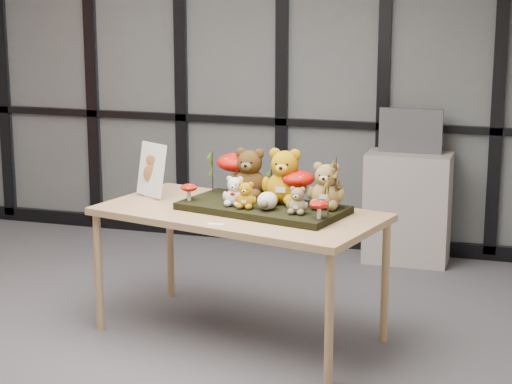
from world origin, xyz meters
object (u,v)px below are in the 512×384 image
(mushroom_front_left, at_px, (189,191))
(monitor, at_px, (411,131))
(plush_cream_hedgehog, at_px, (267,200))
(bear_beige_small, at_px, (298,199))
(sign_holder, at_px, (151,172))
(bear_white_bow, at_px, (235,189))
(mushroom_front_right, at_px, (319,209))
(bear_small_yellow, at_px, (246,193))
(bear_pooh_yellow, at_px, (285,173))
(bear_tan_back, at_px, (326,183))
(cabinet, at_px, (408,208))
(mushroom_back_left, at_px, (237,171))
(display_table, at_px, (239,221))
(diorama_tray, at_px, (263,208))
(bear_brown_medium, at_px, (250,170))
(mushroom_back_right, at_px, (298,186))

(mushroom_front_left, relative_size, monitor, 0.24)
(plush_cream_hedgehog, distance_m, mushroom_front_left, 0.54)
(bear_beige_small, bearing_deg, sign_holder, 177.66)
(bear_white_bow, bearing_deg, mushroom_front_right, -2.29)
(bear_small_yellow, bearing_deg, bear_pooh_yellow, 60.48)
(bear_tan_back, distance_m, cabinet, 1.96)
(mushroom_back_left, bearing_deg, bear_tan_back, -18.24)
(bear_white_bow, xyz_separation_m, mushroom_front_right, (0.57, -0.16, -0.04))
(cabinet, bearing_deg, bear_beige_small, -100.25)
(display_table, height_order, sign_holder, sign_holder)
(diorama_tray, relative_size, bear_brown_medium, 2.87)
(cabinet, bearing_deg, bear_brown_medium, -113.87)
(bear_pooh_yellow, distance_m, cabinet, 1.98)
(display_table, xyz_separation_m, monitor, (0.77, 1.95, 0.31))
(bear_small_yellow, relative_size, cabinet, 0.20)
(bear_tan_back, bearing_deg, mushroom_front_right, -71.72)
(bear_beige_small, distance_m, mushroom_front_left, 0.75)
(monitor, bearing_deg, bear_small_yellow, -109.11)
(diorama_tray, height_order, bear_pooh_yellow, bear_pooh_yellow)
(bear_small_yellow, xyz_separation_m, sign_holder, (-0.73, 0.27, 0.04))
(bear_small_yellow, distance_m, mushroom_front_right, 0.50)
(bear_pooh_yellow, bearing_deg, mushroom_front_right, -33.56)
(display_table, height_order, cabinet, cabinet)
(bear_white_bow, relative_size, plush_cream_hedgehog, 1.66)
(bear_white_bow, height_order, mushroom_back_left, mushroom_back_left)
(display_table, relative_size, monitor, 3.85)
(sign_holder, bearing_deg, mushroom_front_left, 0.07)
(plush_cream_hedgehog, distance_m, mushroom_back_left, 0.49)
(monitor, bearing_deg, cabinet, -90.00)
(diorama_tray, height_order, mushroom_back_right, mushroom_back_right)
(display_table, bearing_deg, bear_beige_small, -3.41)
(display_table, height_order, mushroom_back_right, mushroom_back_right)
(diorama_tray, height_order, bear_brown_medium, bear_brown_medium)
(bear_pooh_yellow, bearing_deg, plush_cream_hedgehog, -90.82)
(display_table, bearing_deg, mushroom_front_left, -165.95)
(diorama_tray, distance_m, bear_white_bow, 0.21)
(bear_tan_back, bearing_deg, display_table, -158.66)
(monitor, bearing_deg, display_table, -111.70)
(bear_brown_medium, xyz_separation_m, plush_cream_hedgehog, (0.20, -0.28, -0.11))
(bear_small_yellow, relative_size, mushroom_front_right, 1.51)
(bear_beige_small, bearing_deg, mushroom_front_left, -175.75)
(display_table, height_order, bear_brown_medium, bear_brown_medium)
(bear_tan_back, height_order, sign_holder, sign_holder)
(mushroom_front_right, xyz_separation_m, monitor, (0.22, 2.15, 0.14))
(display_table, bearing_deg, diorama_tray, 26.57)
(bear_brown_medium, relative_size, mushroom_back_right, 1.50)
(bear_small_yellow, xyz_separation_m, bear_beige_small, (0.33, -0.04, -0.00))
(bear_white_bow, distance_m, mushroom_back_right, 0.39)
(bear_white_bow, bearing_deg, bear_brown_medium, 98.74)
(bear_brown_medium, relative_size, plush_cream_hedgehog, 2.90)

